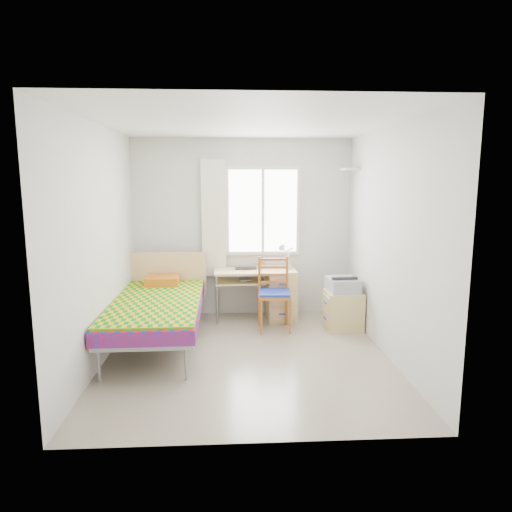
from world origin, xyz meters
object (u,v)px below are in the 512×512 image
at_px(cabinet, 343,310).
at_px(bed, 158,306).
at_px(chair, 275,289).
at_px(printer, 343,284).
at_px(desk, 276,292).

bearing_deg(cabinet, bed, -172.19).
bearing_deg(chair, printer, 1.31).
relative_size(bed, desk, 1.91).
bearing_deg(chair, desk, 85.56).
bearing_deg(bed, printer, 9.29).
height_order(bed, chair, chair).
bearing_deg(bed, cabinet, 8.52).
relative_size(desk, cabinet, 2.29).
xyz_separation_m(bed, cabinet, (2.41, 0.40, -0.21)).
height_order(bed, desk, bed).
distance_m(cabinet, printer, 0.36).
relative_size(desk, chair, 1.21).
distance_m(bed, chair, 1.56).
bearing_deg(chair, bed, -158.48).
xyz_separation_m(chair, printer, (0.92, -0.04, 0.06)).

